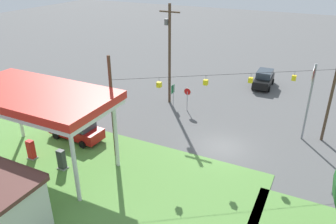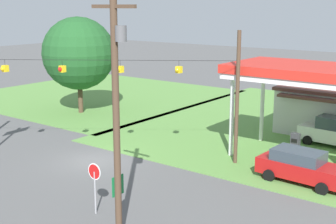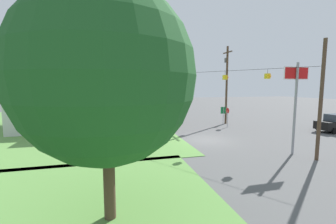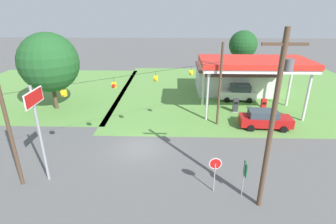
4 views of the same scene
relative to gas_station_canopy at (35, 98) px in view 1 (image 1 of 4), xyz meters
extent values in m
plane|color=#565656|center=(-11.39, -8.35, -5.51)|extent=(160.00, 160.00, 0.00)
cube|color=silver|center=(0.00, 0.00, -0.20)|extent=(11.28, 5.63, 0.35)
cube|color=red|center=(0.00, 0.00, 0.25)|extent=(11.48, 5.83, 0.55)
cylinder|color=silver|center=(-5.04, -2.22, -2.94)|extent=(0.28, 0.28, 5.14)
cylinder|color=silver|center=(5.04, -2.22, -2.94)|extent=(0.28, 0.28, 5.14)
cylinder|color=silver|center=(-5.04, 2.22, -2.94)|extent=(0.28, 0.28, 5.14)
cube|color=gray|center=(-1.56, 0.00, -5.45)|extent=(0.71, 0.56, 0.12)
cube|color=#333338|center=(-1.56, 0.00, -4.64)|extent=(0.55, 0.40, 1.50)
cube|color=black|center=(-1.56, -0.21, -4.34)|extent=(0.39, 0.03, 0.24)
cube|color=gray|center=(1.56, 0.00, -5.45)|extent=(0.71, 0.56, 0.12)
cube|color=red|center=(1.56, 0.00, -4.64)|extent=(0.55, 0.40, 1.50)
cube|color=black|center=(1.56, -0.21, -4.34)|extent=(0.39, 0.03, 0.24)
cube|color=#AD1414|center=(0.52, -4.04, -4.74)|extent=(5.02, 2.11, 0.88)
cube|color=#333D47|center=(0.23, -4.03, -3.98)|extent=(2.80, 1.84, 0.63)
cylinder|color=black|center=(2.10, -3.18, -5.17)|extent=(0.69, 0.26, 0.68)
cylinder|color=black|center=(2.00, -5.07, -5.17)|extent=(0.69, 0.26, 0.68)
cylinder|color=black|center=(-0.95, -3.02, -5.17)|extent=(0.69, 0.26, 0.68)
cylinder|color=black|center=(-1.06, -4.90, -5.17)|extent=(0.69, 0.26, 0.68)
cube|color=white|center=(-0.49, 4.04, -4.70)|extent=(4.51, 2.08, 0.94)
cube|color=#333D47|center=(-0.23, 4.03, -3.81)|extent=(2.52, 1.83, 0.84)
cylinder|color=black|center=(-1.91, 3.17, -5.17)|extent=(0.69, 0.25, 0.68)
cylinder|color=black|center=(-1.81, 5.06, -5.17)|extent=(0.69, 0.25, 0.68)
cylinder|color=black|center=(0.83, 3.03, -5.17)|extent=(0.69, 0.25, 0.68)
cube|color=black|center=(-11.43, -24.17, -4.72)|extent=(1.95, 4.71, 0.90)
cube|color=#333D47|center=(-11.42, -24.45, -3.90)|extent=(1.76, 2.60, 0.75)
cylinder|color=black|center=(-12.40, -22.75, -5.17)|extent=(0.23, 0.68, 0.68)
cylinder|color=black|center=(-10.51, -22.71, -5.17)|extent=(0.23, 0.68, 0.68)
cylinder|color=black|center=(-12.34, -25.64, -5.17)|extent=(0.23, 0.68, 0.68)
cylinder|color=black|center=(-10.45, -25.60, -5.17)|extent=(0.23, 0.68, 0.68)
cylinder|color=#99999E|center=(-5.79, -13.72, -4.46)|extent=(0.08, 0.08, 2.10)
cylinder|color=white|center=(-5.79, -13.72, -3.41)|extent=(0.80, 0.03, 0.80)
cylinder|color=red|center=(-5.79, -13.72, -3.41)|extent=(0.70, 0.03, 0.70)
cylinder|color=gray|center=(-17.14, -12.80, -2.11)|extent=(0.18, 0.18, 6.81)
cube|color=white|center=(-17.04, -12.80, 0.53)|extent=(0.06, 2.14, 0.95)
cube|color=red|center=(-17.04, -12.80, 0.53)|extent=(0.07, 2.02, 0.83)
cylinder|color=gray|center=(-4.04, -14.06, -4.31)|extent=(0.07, 0.07, 2.40)
cube|color=#146B33|center=(-3.99, -14.06, -3.56)|extent=(0.04, 0.70, 0.90)
cylinder|color=#4C3828|center=(-3.18, -14.91, -0.31)|extent=(0.28, 0.28, 10.40)
cube|color=#4C3828|center=(-3.18, -14.91, 4.09)|extent=(2.20, 0.14, 0.14)
cylinder|color=#59595B|center=(-2.83, -14.91, 3.09)|extent=(0.44, 0.44, 0.60)
cylinder|color=#4C3828|center=(-18.71, -13.35, -1.40)|extent=(0.24, 0.24, 8.22)
cylinder|color=#4C3828|center=(-4.07, -3.35, -1.40)|extent=(0.24, 0.24, 8.22)
cylinder|color=black|center=(-11.39, -8.35, 0.90)|extent=(14.65, 10.02, 0.02)
cylinder|color=black|center=(-15.78, -11.35, 0.73)|extent=(0.02, 0.02, 0.35)
cube|color=yellow|center=(-15.78, -11.35, 0.35)|extent=(0.32, 0.32, 0.40)
sphere|color=yellow|center=(-15.78, -11.52, 0.35)|extent=(0.28, 0.28, 0.28)
cylinder|color=black|center=(-12.85, -9.35, 0.73)|extent=(0.02, 0.02, 0.35)
cube|color=yellow|center=(-12.85, -9.35, 0.35)|extent=(0.32, 0.32, 0.40)
sphere|color=red|center=(-12.85, -9.52, 0.35)|extent=(0.28, 0.28, 0.28)
cylinder|color=black|center=(-9.93, -7.35, 0.73)|extent=(0.02, 0.02, 0.35)
cube|color=yellow|center=(-9.93, -7.35, 0.35)|extent=(0.32, 0.32, 0.40)
sphere|color=yellow|center=(-9.93, -7.52, 0.35)|extent=(0.28, 0.28, 0.28)
cylinder|color=black|center=(-7.00, -5.35, 0.73)|extent=(0.02, 0.02, 0.35)
cube|color=yellow|center=(-7.00, -5.35, 0.35)|extent=(0.32, 0.32, 0.40)
sphere|color=yellow|center=(-7.00, -5.52, 0.35)|extent=(0.28, 0.28, 0.28)
camera|label=1|loc=(-17.72, 14.79, 8.89)|focal=35.00mm
camera|label=2|loc=(9.32, -28.05, 4.13)|focal=50.00mm
camera|label=3|loc=(-30.74, 0.43, -0.45)|focal=24.00mm
camera|label=4|loc=(-8.35, -27.74, 5.82)|focal=28.00mm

